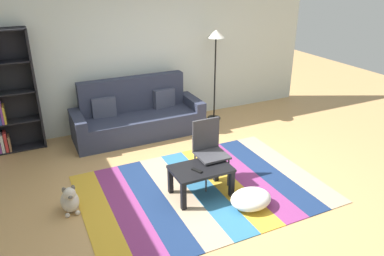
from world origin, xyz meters
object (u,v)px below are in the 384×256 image
at_px(coffee_table, 201,172).
at_px(folding_chair, 209,146).
at_px(dog, 70,200).
at_px(tv_remote, 197,170).
at_px(standing_lamp, 216,46).
at_px(couch, 138,117).
at_px(pouf, 251,199).

height_order(coffee_table, folding_chair, folding_chair).
xyz_separation_m(dog, tv_remote, (1.52, -0.43, 0.26)).
relative_size(standing_lamp, tv_remote, 11.53).
height_order(couch, coffee_table, couch).
xyz_separation_m(pouf, dog, (-2.05, 0.89, 0.04)).
distance_m(pouf, dog, 2.23).
bearing_deg(tv_remote, dog, 139.16).
distance_m(standing_lamp, folding_chair, 2.49).
distance_m(tv_remote, folding_chair, 0.50).
height_order(coffee_table, standing_lamp, standing_lamp).
distance_m(dog, standing_lamp, 3.82).
distance_m(couch, pouf, 2.81).
bearing_deg(standing_lamp, dog, -148.04).
bearing_deg(couch, tv_remote, -88.75).
relative_size(pouf, tv_remote, 3.56).
xyz_separation_m(tv_remote, folding_chair, (0.35, 0.34, 0.12)).
height_order(pouf, tv_remote, tv_remote).
xyz_separation_m(couch, dog, (-1.47, -1.85, -0.18)).
bearing_deg(dog, coffee_table, -12.84).
relative_size(couch, standing_lamp, 1.31).
xyz_separation_m(coffee_table, folding_chair, (0.26, 0.28, 0.20)).
xyz_separation_m(coffee_table, tv_remote, (-0.09, -0.06, 0.08)).
relative_size(pouf, standing_lamp, 0.31).
bearing_deg(folding_chair, coffee_table, -78.00).
xyz_separation_m(coffee_table, standing_lamp, (1.44, 2.27, 1.11)).
distance_m(couch, folding_chair, 1.99).
bearing_deg(coffee_table, tv_remote, -146.55).
relative_size(coffee_table, folding_chair, 0.85).
height_order(standing_lamp, folding_chair, standing_lamp).
bearing_deg(coffee_table, couch, 93.59).
bearing_deg(coffee_table, folding_chair, 46.97).
bearing_deg(couch, coffee_table, -86.41).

